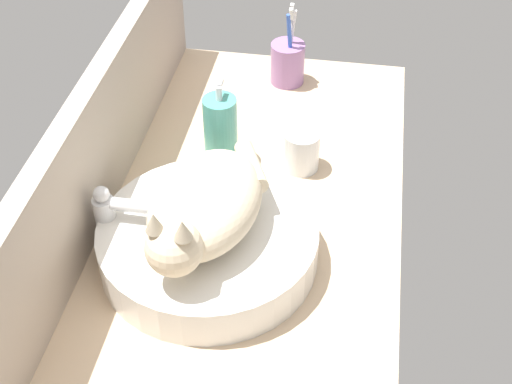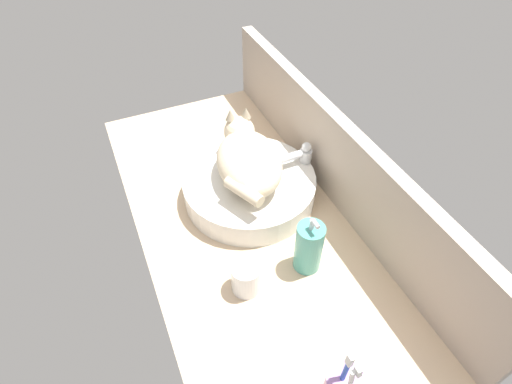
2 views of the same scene
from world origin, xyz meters
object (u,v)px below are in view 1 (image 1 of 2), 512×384
(faucet, at_px, (112,217))
(toothbrush_cup, at_px, (288,62))
(cat, at_px, (203,208))
(water_glass, at_px, (301,152))
(soap_dispenser, at_px, (221,129))
(sink_basin, at_px, (208,243))

(faucet, relative_size, toothbrush_cup, 0.73)
(cat, xyz_separation_m, faucet, (0.01, 0.16, -0.06))
(water_glass, bearing_deg, soap_dispenser, 89.31)
(faucet, xyz_separation_m, toothbrush_cup, (0.57, -0.22, -0.02))
(cat, distance_m, faucet, 0.17)
(faucet, bearing_deg, cat, -94.70)
(sink_basin, relative_size, soap_dispenser, 2.14)
(water_glass, bearing_deg, faucet, 133.16)
(sink_basin, xyz_separation_m, faucet, (-0.00, 0.16, 0.04))
(cat, bearing_deg, toothbrush_cup, -5.83)
(water_glass, bearing_deg, toothbrush_cup, 12.59)
(cat, bearing_deg, sink_basin, -6.89)
(cat, distance_m, soap_dispenser, 0.29)
(faucet, bearing_deg, water_glass, -46.84)
(cat, xyz_separation_m, toothbrush_cup, (0.58, -0.06, -0.08))
(cat, relative_size, water_glass, 3.88)
(sink_basin, bearing_deg, faucet, 90.11)
(toothbrush_cup, relative_size, water_glass, 2.30)
(faucet, xyz_separation_m, soap_dispenser, (0.27, -0.13, -0.00))
(sink_basin, height_order, cat, cat)
(cat, bearing_deg, soap_dispenser, 6.45)
(cat, bearing_deg, water_glass, -24.08)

